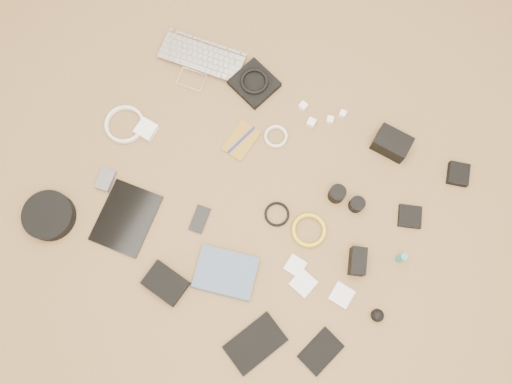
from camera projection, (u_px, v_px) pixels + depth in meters
The scene contains 34 objects.
room_shell at pixel (239, 16), 0.76m from camera, with size 4.04×4.04×2.58m.
laptop at pixel (198, 67), 2.10m from camera, with size 0.36×0.25×0.03m, color silver.
headphone_pouch at pixel (254, 84), 2.08m from camera, with size 0.17×0.16×0.03m, color black.
headphones at pixel (254, 81), 2.06m from camera, with size 0.12×0.12×0.01m, color black.
charger_a at pixel (303, 106), 2.05m from camera, with size 0.03×0.03×0.03m, color white.
charger_b at pixel (343, 114), 2.05m from camera, with size 0.03×0.03×0.02m, color white.
charger_c at pixel (330, 120), 2.04m from camera, with size 0.03×0.03×0.03m, color white.
charger_d at pixel (311, 123), 2.04m from camera, with size 0.03×0.03×0.03m, color white.
dslr_camera at pixel (392, 143), 1.99m from camera, with size 0.14×0.10×0.08m, color black.
lens_pouch at pixel (458, 174), 1.98m from camera, with size 0.08×0.09×0.03m, color black.
notebook_olive at pixel (241, 141), 2.03m from camera, with size 0.10×0.15×0.01m, color olive.
pen_blue at pixel (241, 140), 2.02m from camera, with size 0.01×0.01×0.15m, color #121D99.
cable_white_a at pixel (276, 137), 2.03m from camera, with size 0.10×0.10×0.01m, color white.
lens_a at pixel (337, 194), 1.94m from camera, with size 0.06×0.06×0.07m, color black.
lens_b at pixel (357, 204), 1.94m from camera, with size 0.06×0.06×0.05m, color black.
card_reader at pixel (410, 216), 1.95m from camera, with size 0.09×0.09×0.02m, color black.
power_brick at pixel (146, 129), 2.03m from camera, with size 0.07×0.07×0.03m, color white.
cable_white_b at pixel (125, 125), 2.04m from camera, with size 0.16×0.16×0.01m, color white.
cable_black at pixel (277, 214), 1.96m from camera, with size 0.10×0.10×0.01m, color black.
cable_yellow at pixel (309, 231), 1.94m from camera, with size 0.13×0.13×0.02m, color gold.
flash at pixel (358, 261), 1.88m from camera, with size 0.06×0.10×0.08m, color black.
lens_cleaner at pixel (401, 258), 1.88m from camera, with size 0.02×0.02×0.09m, color teal.
battery_charger at pixel (106, 180), 1.98m from camera, with size 0.06×0.09×0.02m, color #56565A.
tablet at pixel (126, 218), 1.95m from camera, with size 0.20×0.26×0.01m, color black.
phone at pixel (200, 219), 1.95m from camera, with size 0.06×0.11×0.01m, color black.
filter_case_left at pixel (295, 266), 1.91m from camera, with size 0.07×0.07×0.01m, color silver.
filter_case_mid at pixel (303, 283), 1.89m from camera, with size 0.08×0.08×0.01m, color silver.
filter_case_right at pixel (342, 295), 1.88m from camera, with size 0.08×0.08×0.01m, color silver.
air_blower at pixel (377, 315), 1.84m from camera, with size 0.05×0.05×0.05m, color black.
headphone_case at pixel (49, 216), 1.93m from camera, with size 0.19×0.19×0.05m, color black.
drive_case at pixel (166, 283), 1.88m from camera, with size 0.15×0.11×0.04m, color black.
paperback at pixel (220, 295), 1.87m from camera, with size 0.17×0.23×0.02m, color #435672.
notebook_black_a at pixel (255, 343), 1.84m from camera, with size 0.13×0.21×0.02m, color black.
notebook_black_b at pixel (321, 351), 1.83m from camera, with size 0.10×0.15×0.01m, color black.
Camera 1 is at (0.24, -0.38, 1.92)m, focal length 35.00 mm.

